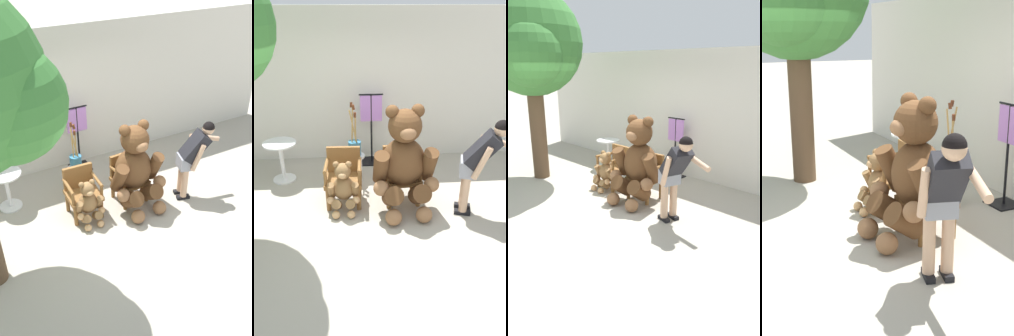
% 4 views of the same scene
% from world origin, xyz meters
% --- Properties ---
extents(ground_plane, '(60.00, 60.00, 0.00)m').
position_xyz_m(ground_plane, '(0.00, 0.00, 0.00)').
color(ground_plane, '#A8A091').
extents(back_wall, '(10.00, 0.16, 2.80)m').
position_xyz_m(back_wall, '(0.00, 2.40, 1.40)').
color(back_wall, silver).
rests_on(back_wall, ground).
extents(wooden_chair_left, '(0.58, 0.54, 0.86)m').
position_xyz_m(wooden_chair_left, '(-0.45, 0.69, 0.46)').
color(wooden_chair_left, brown).
rests_on(wooden_chair_left, ground).
extents(wooden_chair_right, '(0.59, 0.55, 0.86)m').
position_xyz_m(wooden_chair_right, '(0.45, 0.69, 0.46)').
color(wooden_chair_right, brown).
rests_on(wooden_chair_right, ground).
extents(teddy_bear_large, '(0.97, 0.94, 1.62)m').
position_xyz_m(teddy_bear_large, '(0.45, 0.42, 0.79)').
color(teddy_bear_large, brown).
rests_on(teddy_bear_large, ground).
extents(teddy_bear_small, '(0.49, 0.47, 0.81)m').
position_xyz_m(teddy_bear_small, '(-0.45, 0.41, 0.40)').
color(teddy_bear_small, olive).
rests_on(teddy_bear_small, ground).
extents(person_visitor, '(0.89, 0.49, 1.48)m').
position_xyz_m(person_visitor, '(1.48, 0.21, 0.89)').
color(person_visitor, black).
rests_on(person_visitor, ground).
extents(white_stool, '(0.34, 0.34, 0.46)m').
position_xyz_m(white_stool, '(-0.26, 1.39, 0.36)').
color(white_stool, white).
rests_on(white_stool, ground).
extents(brush_bucket, '(0.22, 0.22, 0.94)m').
position_xyz_m(brush_bucket, '(-0.26, 1.39, 0.64)').
color(brush_bucket, teal).
rests_on(brush_bucket, white_stool).
extents(round_side_table, '(0.56, 0.56, 0.72)m').
position_xyz_m(round_side_table, '(-1.53, 1.45, 0.45)').
color(round_side_table, white).
rests_on(round_side_table, ground).
extents(clothing_display_stand, '(0.44, 0.40, 1.36)m').
position_xyz_m(clothing_display_stand, '(0.06, 2.05, 0.72)').
color(clothing_display_stand, black).
rests_on(clothing_display_stand, ground).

